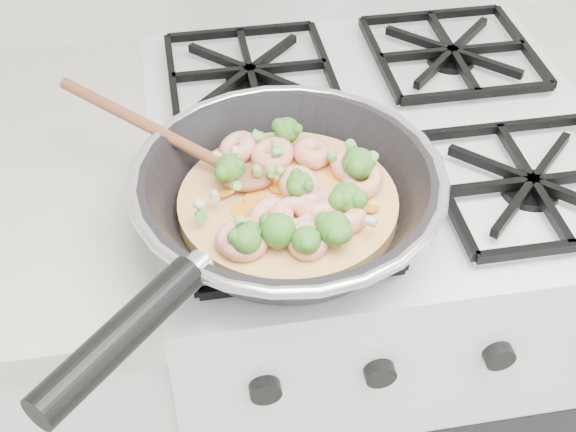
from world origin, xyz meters
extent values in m
cube|color=white|center=(0.00, 1.70, 0.45)|extent=(0.60, 0.60, 0.90)
cube|color=black|center=(0.00, 1.70, 0.91)|extent=(0.56, 0.56, 0.02)
torus|color=silver|center=(-0.15, 1.53, 0.99)|extent=(0.35, 0.35, 0.01)
cylinder|color=black|center=(-0.33, 1.34, 0.99)|extent=(0.16, 0.16, 0.04)
cylinder|color=#E5B163|center=(-0.15, 1.53, 0.95)|extent=(0.24, 0.24, 0.02)
ellipsoid|color=brown|center=(-0.19, 1.56, 0.97)|extent=(0.08, 0.07, 0.02)
cylinder|color=brown|center=(-0.29, 1.64, 0.99)|extent=(0.20, 0.16, 0.06)
torus|color=#EBAA8B|center=(-0.20, 1.61, 0.97)|extent=(0.07, 0.07, 0.03)
torus|color=#EBAA8B|center=(-0.11, 1.59, 0.97)|extent=(0.06, 0.06, 0.02)
torus|color=#EBAA8B|center=(-0.13, 1.50, 0.97)|extent=(0.07, 0.07, 0.03)
torus|color=#EBAA8B|center=(-0.07, 1.56, 0.97)|extent=(0.07, 0.07, 0.03)
torus|color=#EBAA8B|center=(-0.14, 1.54, 0.97)|extent=(0.06, 0.06, 0.02)
torus|color=#EBAA8B|center=(-0.10, 1.48, 0.97)|extent=(0.05, 0.06, 0.03)
torus|color=#EBAA8B|center=(-0.14, 1.45, 0.97)|extent=(0.07, 0.07, 0.03)
torus|color=#EBAA8B|center=(-0.21, 1.46, 0.97)|extent=(0.06, 0.06, 0.02)
torus|color=#EBAA8B|center=(-0.21, 1.47, 0.97)|extent=(0.08, 0.08, 0.03)
torus|color=#EBAA8B|center=(-0.18, 1.49, 0.97)|extent=(0.07, 0.08, 0.03)
torus|color=#EBAA8B|center=(-0.07, 1.53, 0.97)|extent=(0.07, 0.07, 0.03)
torus|color=#EBAA8B|center=(-0.11, 1.48, 0.97)|extent=(0.06, 0.06, 0.02)
torus|color=#EBAA8B|center=(-0.16, 1.59, 0.97)|extent=(0.08, 0.08, 0.03)
torus|color=#EBAA8B|center=(-0.15, 1.49, 0.97)|extent=(0.06, 0.06, 0.03)
ellipsoid|color=#45862B|center=(-0.07, 1.55, 0.98)|extent=(0.04, 0.04, 0.03)
ellipsoid|color=#45862B|center=(-0.14, 1.62, 0.98)|extent=(0.04, 0.04, 0.03)
ellipsoid|color=#45862B|center=(-0.21, 1.56, 0.98)|extent=(0.04, 0.04, 0.03)
ellipsoid|color=#45862B|center=(-0.17, 1.46, 0.98)|extent=(0.05, 0.05, 0.04)
ellipsoid|color=#45862B|center=(-0.12, 1.45, 0.98)|extent=(0.05, 0.05, 0.04)
ellipsoid|color=#45862B|center=(-0.15, 1.44, 0.98)|extent=(0.04, 0.04, 0.03)
ellipsoid|color=#45862B|center=(-0.14, 1.52, 0.98)|extent=(0.04, 0.04, 0.03)
ellipsoid|color=#45862B|center=(-0.21, 1.45, 0.98)|extent=(0.04, 0.04, 0.03)
ellipsoid|color=#45862B|center=(-0.09, 1.49, 0.98)|extent=(0.04, 0.04, 0.03)
ellipsoid|color=#45862B|center=(-0.07, 1.55, 0.98)|extent=(0.05, 0.05, 0.04)
cylinder|color=orange|center=(-0.15, 1.55, 0.96)|extent=(0.04, 0.04, 0.01)
cylinder|color=orange|center=(-0.07, 1.50, 0.96)|extent=(0.04, 0.04, 0.01)
cylinder|color=orange|center=(-0.07, 1.53, 0.96)|extent=(0.04, 0.04, 0.01)
cylinder|color=orange|center=(-0.19, 1.53, 0.96)|extent=(0.03, 0.03, 0.00)
cylinder|color=orange|center=(-0.11, 1.58, 0.96)|extent=(0.04, 0.04, 0.00)
cylinder|color=orange|center=(-0.12, 1.48, 0.96)|extent=(0.03, 0.03, 0.01)
cylinder|color=orange|center=(-0.17, 1.50, 0.96)|extent=(0.05, 0.05, 0.01)
cylinder|color=orange|center=(-0.20, 1.62, 0.96)|extent=(0.04, 0.04, 0.01)
cylinder|color=orange|center=(-0.22, 1.55, 0.96)|extent=(0.04, 0.04, 0.01)
cylinder|color=orange|center=(-0.15, 1.61, 0.96)|extent=(0.04, 0.04, 0.01)
cylinder|color=orange|center=(-0.20, 1.51, 0.96)|extent=(0.03, 0.03, 0.00)
cylinder|color=orange|center=(-0.08, 1.58, 0.96)|extent=(0.04, 0.04, 0.00)
cylinder|color=orange|center=(-0.09, 1.55, 0.96)|extent=(0.03, 0.04, 0.02)
cylinder|color=orange|center=(-0.14, 1.47, 0.96)|extent=(0.04, 0.04, 0.01)
cylinder|color=orange|center=(-0.15, 1.53, 0.96)|extent=(0.04, 0.04, 0.01)
cylinder|color=#64B849|center=(-0.17, 1.55, 0.98)|extent=(0.01, 0.01, 0.01)
cylinder|color=#B0CD91|center=(-0.15, 1.60, 0.98)|extent=(0.01, 0.01, 0.01)
cylinder|color=#64B849|center=(-0.17, 1.61, 0.98)|extent=(0.01, 0.01, 0.01)
cylinder|color=#64B849|center=(-0.13, 1.52, 0.98)|extent=(0.01, 0.01, 0.01)
cylinder|color=#B0CD91|center=(-0.08, 1.45, 0.98)|extent=(0.01, 0.01, 0.01)
cylinder|color=#B0CD91|center=(-0.15, 1.43, 0.97)|extent=(0.01, 0.01, 0.01)
cylinder|color=#B0CD91|center=(-0.25, 1.50, 0.99)|extent=(0.01, 0.01, 0.01)
cylinder|color=#64B849|center=(-0.21, 1.52, 0.99)|extent=(0.01, 0.01, 0.01)
cylinder|color=#B0CD91|center=(-0.20, 1.60, 0.98)|extent=(0.01, 0.01, 0.01)
cylinder|color=#B0CD91|center=(-0.23, 1.52, 0.98)|extent=(0.01, 0.01, 0.01)
cylinder|color=#64B849|center=(-0.05, 1.55, 0.99)|extent=(0.01, 0.01, 0.01)
cylinder|color=#64B849|center=(-0.21, 1.58, 0.97)|extent=(0.01, 0.01, 0.01)
cylinder|color=#64B849|center=(-0.25, 1.50, 0.98)|extent=(0.01, 0.01, 0.01)
cylinder|color=#64B849|center=(-0.16, 1.54, 0.98)|extent=(0.01, 0.01, 0.01)
cylinder|color=#64B849|center=(-0.20, 1.46, 0.98)|extent=(0.01, 0.01, 0.01)
cylinder|color=#64B849|center=(-0.16, 1.57, 0.99)|extent=(0.01, 0.01, 0.01)
cylinder|color=#B0CD91|center=(-0.22, 1.59, 0.98)|extent=(0.01, 0.01, 0.01)
cylinder|color=#64B849|center=(-0.17, 1.62, 0.97)|extent=(0.01, 0.01, 0.01)
cylinder|color=#64B849|center=(-0.17, 1.62, 0.98)|extent=(0.01, 0.01, 0.01)
cylinder|color=#64B849|center=(-0.10, 1.56, 0.98)|extent=(0.01, 0.01, 0.01)
cylinder|color=#64B849|center=(-0.07, 1.58, 0.98)|extent=(0.01, 0.01, 0.01)
cylinder|color=#64B849|center=(-0.21, 1.47, 0.98)|extent=(0.01, 0.01, 0.01)
cylinder|color=#64B849|center=(-0.18, 1.55, 0.98)|extent=(0.01, 0.01, 0.01)
cylinder|color=#B0CD91|center=(-0.19, 1.61, 0.97)|extent=(0.01, 0.01, 0.01)
camera|label=1|loc=(-0.26, 0.88, 1.54)|focal=49.87mm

